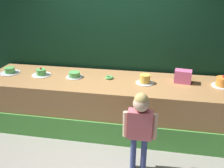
% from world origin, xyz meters
% --- Properties ---
extents(ground_plane, '(12.00, 12.00, 0.00)m').
position_xyz_m(ground_plane, '(0.00, 0.00, 0.00)').
color(ground_plane, gray).
extents(stage_platform, '(4.05, 1.04, 0.84)m').
position_xyz_m(stage_platform, '(0.00, 0.50, 0.42)').
color(stage_platform, '#B27F4C').
rests_on(stage_platform, ground_plane).
extents(curtain_backdrop, '(4.72, 0.08, 2.71)m').
position_xyz_m(curtain_backdrop, '(0.00, 1.12, 1.35)').
color(curtain_backdrop, '#113823').
rests_on(curtain_backdrop, ground_plane).
extents(child_figure, '(0.42, 0.19, 1.10)m').
position_xyz_m(child_figure, '(0.58, -0.43, 0.71)').
color(child_figure, '#3F4C8C').
rests_on(child_figure, ground_plane).
extents(pink_box, '(0.27, 0.19, 0.20)m').
position_xyz_m(pink_box, '(1.15, 0.64, 0.94)').
color(pink_box, pink).
rests_on(pink_box, stage_platform).
extents(donut, '(0.13, 0.13, 0.04)m').
position_xyz_m(donut, '(0.00, 0.59, 0.85)').
color(donut, '#59B259').
rests_on(donut, stage_platform).
extents(cake_far_left, '(0.33, 0.33, 0.10)m').
position_xyz_m(cake_far_left, '(-1.72, 0.55, 0.88)').
color(cake_far_left, silver).
rests_on(cake_far_left, stage_platform).
extents(cake_left, '(0.32, 0.32, 0.14)m').
position_xyz_m(cake_left, '(-1.15, 0.54, 0.88)').
color(cake_left, white).
rests_on(cake_left, stage_platform).
extents(cake_center, '(0.28, 0.28, 0.09)m').
position_xyz_m(cake_center, '(-0.57, 0.56, 0.88)').
color(cake_center, silver).
rests_on(cake_center, stage_platform).
extents(cake_right, '(0.28, 0.28, 0.14)m').
position_xyz_m(cake_right, '(0.57, 0.51, 0.90)').
color(cake_right, silver).
rests_on(cake_right, stage_platform).
extents(cake_far_right, '(0.31, 0.31, 0.18)m').
position_xyz_m(cake_far_right, '(1.72, 0.59, 0.90)').
color(cake_far_right, silver).
rests_on(cake_far_right, stage_platform).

